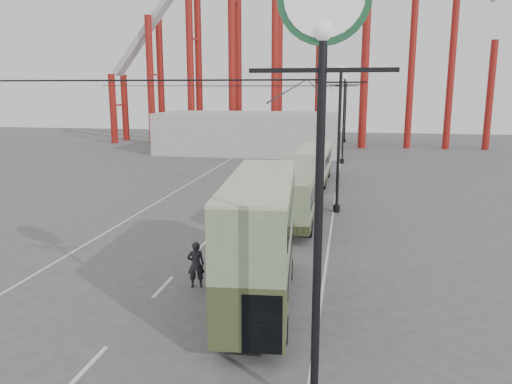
% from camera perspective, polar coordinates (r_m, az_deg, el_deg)
% --- Properties ---
extents(ground, '(160.00, 160.00, 0.00)m').
position_cam_1_polar(ground, '(17.30, -12.25, -15.78)').
color(ground, '#4E4D50').
rests_on(ground, ground).
extents(road_markings, '(12.52, 120.00, 0.01)m').
position_cam_1_polar(road_markings, '(35.40, -1.26, -1.18)').
color(road_markings, silver).
rests_on(road_markings, ground).
extents(lamp_post_near, '(3.20, 0.44, 10.80)m').
position_cam_1_polar(lamp_post_near, '(11.09, 7.53, 11.37)').
color(lamp_post_near, black).
rests_on(lamp_post_near, ground).
extents(lamp_post_mid, '(3.20, 0.44, 9.32)m').
position_cam_1_polar(lamp_post_mid, '(32.24, 9.44, 5.81)').
color(lamp_post_mid, black).
rests_on(lamp_post_mid, ground).
extents(lamp_post_far, '(3.20, 0.44, 9.32)m').
position_cam_1_polar(lamp_post_far, '(54.17, 9.96, 8.13)').
color(lamp_post_far, black).
rests_on(lamp_post_far, ground).
extents(lamp_post_distant, '(3.20, 0.44, 9.32)m').
position_cam_1_polar(lamp_post_distant, '(76.14, 10.19, 9.11)').
color(lamp_post_distant, black).
rests_on(lamp_post_distant, ground).
extents(fairground_shed, '(22.00, 10.00, 5.00)m').
position_cam_1_polar(fairground_shed, '(62.52, -0.78, 6.76)').
color(fairground_shed, '#A2A39D').
rests_on(fairground_shed, ground).
extents(double_decker_bus, '(3.01, 9.11, 4.81)m').
position_cam_1_polar(double_decker_bus, '(18.25, 0.51, -4.89)').
color(double_decker_bus, '#3B4525').
rests_on(double_decker_bus, ground).
extents(single_decker_green, '(2.60, 11.18, 3.16)m').
position_cam_1_polar(single_decker_green, '(30.70, 4.62, 0.17)').
color(single_decker_green, gray).
rests_on(single_decker_green, ground).
extents(single_decker_cream, '(2.60, 9.68, 3.00)m').
position_cam_1_polar(single_decker_cream, '(43.12, 6.65, 3.35)').
color(single_decker_cream, beige).
rests_on(single_decker_cream, ground).
extents(pedestrian, '(0.80, 0.64, 1.92)m').
position_cam_1_polar(pedestrian, '(20.47, -6.89, -8.22)').
color(pedestrian, black).
rests_on(pedestrian, ground).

